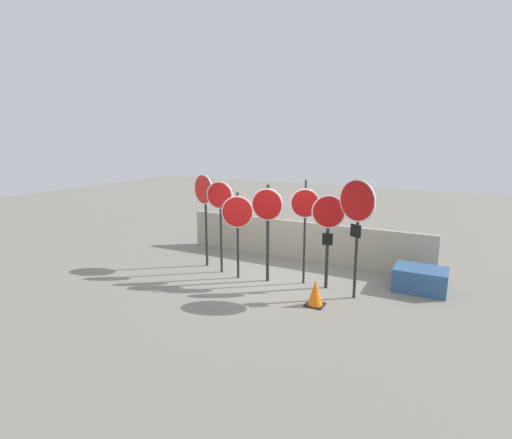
{
  "coord_description": "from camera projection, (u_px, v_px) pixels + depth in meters",
  "views": [
    {
      "loc": [
        3.97,
        -8.53,
        3.47
      ],
      "look_at": [
        -0.48,
        0.0,
        1.47
      ],
      "focal_mm": 28.0,
      "sensor_mm": 36.0,
      "label": 1
    }
  ],
  "objects": [
    {
      "name": "ground_plane",
      "position": [
        273.0,
        279.0,
        9.91
      ],
      "size": [
        40.0,
        40.0,
        0.0
      ],
      "primitive_type": "plane",
      "color": "gray"
    },
    {
      "name": "fence_back",
      "position": [
        301.0,
        240.0,
        11.43
      ],
      "size": [
        7.21,
        0.12,
        1.11
      ],
      "color": "#A89E89",
      "rests_on": "ground"
    },
    {
      "name": "stop_sign_0",
      "position": [
        204.0,
        199.0,
        10.55
      ],
      "size": [
        0.75,
        0.3,
        2.51
      ],
      "rotation": [
        0.0,
        0.0,
        -0.35
      ],
      "color": "black",
      "rests_on": "ground"
    },
    {
      "name": "stop_sign_1",
      "position": [
        220.0,
        205.0,
        10.04
      ],
      "size": [
        0.68,
        0.18,
        2.38
      ],
      "rotation": [
        0.0,
        0.0,
        0.2
      ],
      "color": "black",
      "rests_on": "ground"
    },
    {
      "name": "stop_sign_2",
      "position": [
        237.0,
        218.0,
        9.65
      ],
      "size": [
        0.73,
        0.32,
        2.16
      ],
      "rotation": [
        0.0,
        0.0,
        0.38
      ],
      "color": "black",
      "rests_on": "ground"
    },
    {
      "name": "stop_sign_3",
      "position": [
        267.0,
        215.0,
        9.43
      ],
      "size": [
        0.77,
        0.18,
        2.37
      ],
      "rotation": [
        0.0,
        0.0,
        0.13
      ],
      "color": "black",
      "rests_on": "ground"
    },
    {
      "name": "stop_sign_4",
      "position": [
        305.0,
        211.0,
        9.24
      ],
      "size": [
        0.68,
        0.18,
        2.5
      ],
      "rotation": [
        0.0,
        0.0,
        0.21
      ],
      "color": "black",
      "rests_on": "ground"
    },
    {
      "name": "stop_sign_5",
      "position": [
        328.0,
        223.0,
        8.98
      ],
      "size": [
        0.74,
        0.22,
        2.2
      ],
      "rotation": [
        0.0,
        0.0,
        0.25
      ],
      "color": "black",
      "rests_on": "ground"
    },
    {
      "name": "stop_sign_6",
      "position": [
        357.0,
        211.0,
        8.34
      ],
      "size": [
        0.83,
        0.38,
        2.61
      ],
      "rotation": [
        0.0,
        0.0,
        -0.41
      ],
      "color": "black",
      "rests_on": "ground"
    },
    {
      "name": "traffic_cone_0",
      "position": [
        315.0,
        293.0,
        8.32
      ],
      "size": [
        0.38,
        0.38,
        0.55
      ],
      "color": "black",
      "rests_on": "ground"
    },
    {
      "name": "storage_crate",
      "position": [
        420.0,
        279.0,
        9.14
      ],
      "size": [
        1.15,
        0.84,
        0.53
      ],
      "color": "#335684",
      "rests_on": "ground"
    }
  ]
}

